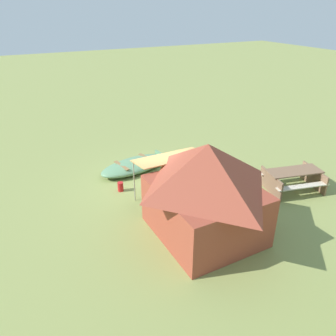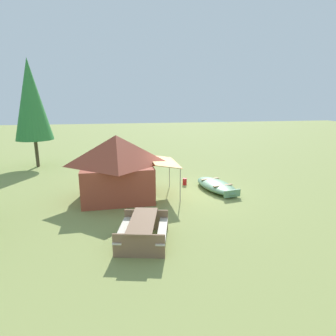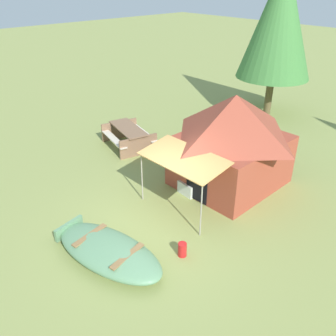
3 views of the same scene
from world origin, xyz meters
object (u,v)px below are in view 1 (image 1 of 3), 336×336
(canvas_cabin_tent, at_px, (206,189))
(picnic_table, at_px, (293,177))
(beached_rowboat, at_px, (135,165))
(fuel_can, at_px, (121,187))
(cooler_box, at_px, (191,201))

(canvas_cabin_tent, relative_size, picnic_table, 1.94)
(beached_rowboat, bearing_deg, canvas_cabin_tent, 93.88)
(canvas_cabin_tent, bearing_deg, picnic_table, -170.67)
(beached_rowboat, distance_m, fuel_can, 1.69)
(fuel_can, bearing_deg, cooler_box, 131.57)
(cooler_box, xyz_separation_m, fuel_can, (1.77, -1.99, -0.02))
(canvas_cabin_tent, xyz_separation_m, cooler_box, (-0.39, -1.36, -1.26))
(fuel_can, bearing_deg, beached_rowboat, -129.16)
(beached_rowboat, bearing_deg, fuel_can, 50.84)
(beached_rowboat, xyz_separation_m, picnic_table, (-4.53, 3.98, 0.25))
(canvas_cabin_tent, distance_m, cooler_box, 1.90)
(beached_rowboat, xyz_separation_m, cooler_box, (-0.70, 3.31, -0.04))
(cooler_box, bearing_deg, picnic_table, 170.04)
(canvas_cabin_tent, relative_size, fuel_can, 12.55)
(picnic_table, relative_size, cooler_box, 3.83)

